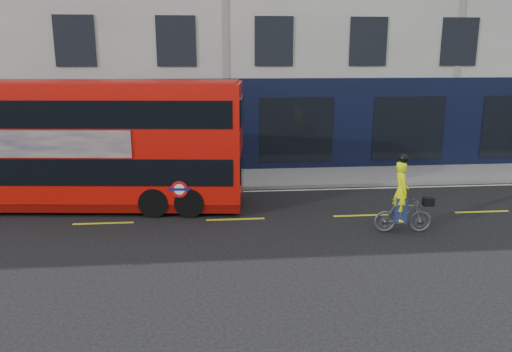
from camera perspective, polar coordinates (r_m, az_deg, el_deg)
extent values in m
plane|color=black|center=(14.08, -2.02, -6.91)|extent=(120.00, 120.00, 0.00)
cube|color=gray|center=(20.27, -3.14, -0.31)|extent=(60.00, 3.00, 0.12)
cube|color=slate|center=(18.82, -2.95, -1.40)|extent=(60.00, 0.12, 0.13)
cube|color=beige|center=(26.30, -3.99, 19.19)|extent=(50.00, 10.00, 15.00)
cube|color=black|center=(21.36, -3.38, 5.70)|extent=(50.00, 0.08, 4.00)
cube|color=silver|center=(18.55, -2.91, -1.82)|extent=(58.00, 0.10, 0.01)
cube|color=#C00E07|center=(17.18, -19.10, 3.92)|extent=(10.45, 3.42, 3.68)
cube|color=#600703|center=(17.60, -18.60, -2.45)|extent=(10.45, 3.38, 0.28)
cube|color=black|center=(17.33, -18.89, 1.26)|extent=(10.05, 3.42, 0.84)
cube|color=black|center=(17.06, -19.35, 7.08)|extent=(10.05, 3.42, 0.84)
cube|color=#9E110B|center=(16.99, -19.59, 10.11)|extent=(10.24, 3.31, 0.07)
cube|color=black|center=(16.34, -1.61, 1.28)|extent=(0.27, 2.09, 0.84)
cube|color=black|center=(16.05, -1.65, 7.47)|extent=(0.27, 2.09, 0.84)
cube|color=tan|center=(16.43, -23.57, 3.36)|extent=(5.57, 0.64, 0.84)
cylinder|color=red|center=(15.49, -8.76, -1.52)|extent=(0.52, 0.08, 0.52)
cylinder|color=white|center=(15.49, -8.76, -1.52)|extent=(0.34, 0.06, 0.34)
cube|color=#0C1459|center=(15.48, -8.77, -1.53)|extent=(0.65, 0.09, 0.08)
cylinder|color=black|center=(16.71, -7.10, -2.00)|extent=(1.18, 2.47, 0.93)
cylinder|color=black|center=(16.90, -10.86, -1.96)|extent=(1.18, 2.47, 0.93)
imported|color=#4B4F51|center=(14.86, 16.45, -4.36)|extent=(1.68, 0.61, 0.99)
imported|color=#CCE705|center=(14.62, 16.25, -1.66)|extent=(0.46, 0.66, 1.71)
cube|color=black|center=(14.95, 19.09, -2.79)|extent=(0.31, 0.26, 0.23)
cube|color=#1C244D|center=(14.77, 16.11, -3.69)|extent=(0.35, 0.42, 0.73)
sphere|color=black|center=(14.41, 16.50, 1.93)|extent=(0.27, 0.27, 0.27)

